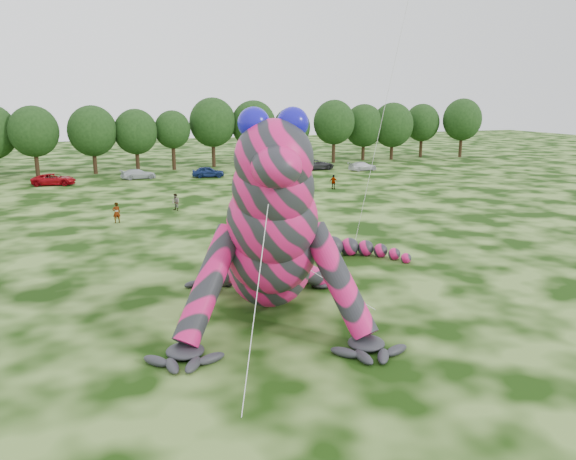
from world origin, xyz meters
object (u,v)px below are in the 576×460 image
(tree_8, at_px, (136,141))
(car_6, at_px, (316,165))
(inflatable_gecko, at_px, (267,205))
(tree_7, at_px, (93,140))
(car_7, at_px, (363,166))
(tree_11, at_px, (254,133))
(tree_13, at_px, (334,131))
(tree_12, at_px, (292,136))
(tree_9, at_px, (173,140))
(tree_10, at_px, (213,132))
(car_5, at_px, (266,167))
(spectator_3, at_px, (334,182))
(spectator_0, at_px, (116,213))
(tree_17, at_px, (462,128))
(car_3, at_px, (138,174))
(tree_16, at_px, (422,131))
(car_4, at_px, (208,172))
(car_2, at_px, (54,179))
(spectator_5, at_px, (284,208))
(tree_15, at_px, (392,131))
(spectator_1, at_px, (176,202))
(tree_6, at_px, (35,141))
(tree_14, at_px, (364,132))

(tree_8, height_order, car_6, tree_8)
(inflatable_gecko, xyz_separation_m, tree_7, (-6.48, 56.22, -0.42))
(car_7, bearing_deg, tree_8, 63.40)
(tree_11, height_order, tree_13, tree_13)
(tree_12, bearing_deg, car_7, -59.44)
(tree_12, bearing_deg, tree_9, -178.81)
(tree_13, relative_size, car_7, 2.29)
(tree_10, bearing_deg, inflatable_gecko, -100.74)
(car_5, xyz_separation_m, spectator_3, (2.61, -16.87, 0.11))
(car_6, distance_m, spectator_0, 40.69)
(tree_7, bearing_deg, car_6, -12.82)
(tree_8, relative_size, spectator_0, 4.93)
(tree_7, relative_size, car_7, 2.14)
(tree_9, relative_size, tree_12, 0.97)
(tree_17, distance_m, spectator_0, 70.44)
(car_3, bearing_deg, tree_16, -87.80)
(tree_9, xyz_separation_m, tree_16, (44.38, 2.03, 0.35))
(car_4, xyz_separation_m, car_5, (8.90, 1.76, 0.00))
(tree_9, xyz_separation_m, tree_13, (26.07, -0.22, 0.72))
(tree_11, xyz_separation_m, spectator_0, (-23.53, -35.26, -4.13))
(tree_12, bearing_deg, inflatable_gecko, -112.45)
(car_2, distance_m, spectator_5, 34.39)
(tree_13, bearing_deg, tree_15, 3.25)
(inflatable_gecko, distance_m, tree_13, 64.36)
(tree_17, bearing_deg, spectator_1, -151.68)
(tree_9, bearing_deg, car_7, -23.21)
(tree_9, xyz_separation_m, car_2, (-16.38, -9.73, -3.63))
(tree_6, bearing_deg, spectator_0, -76.97)
(tree_15, relative_size, car_2, 1.88)
(tree_13, relative_size, tree_14, 1.08)
(tree_6, height_order, tree_11, tree_11)
(tree_10, bearing_deg, spectator_3, -72.74)
(car_5, distance_m, spectator_3, 17.07)
(tree_8, distance_m, tree_15, 42.70)
(car_6, height_order, spectator_5, spectator_5)
(tree_13, bearing_deg, tree_16, 6.99)
(tree_10, xyz_separation_m, tree_14, (26.06, 0.14, -0.55))
(inflatable_gecko, relative_size, car_6, 3.81)
(tree_13, bearing_deg, tree_7, -179.50)
(tree_13, height_order, spectator_3, tree_13)
(tree_13, bearing_deg, spectator_1, -135.49)
(tree_8, xyz_separation_m, car_2, (-11.09, -9.37, -3.76))
(car_7, bearing_deg, tree_11, 39.92)
(car_4, height_order, spectator_0, spectator_0)
(tree_11, relative_size, car_3, 2.22)
(spectator_1, bearing_deg, tree_15, 95.76)
(spectator_3, distance_m, spectator_0, 27.00)
(tree_16, distance_m, spectator_1, 59.55)
(tree_8, distance_m, tree_10, 11.75)
(tree_6, height_order, car_2, tree_6)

